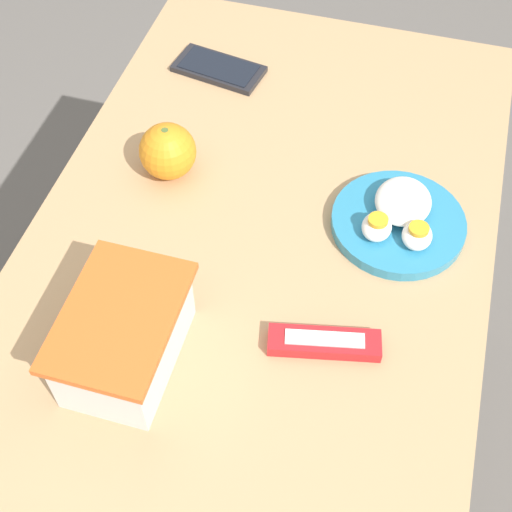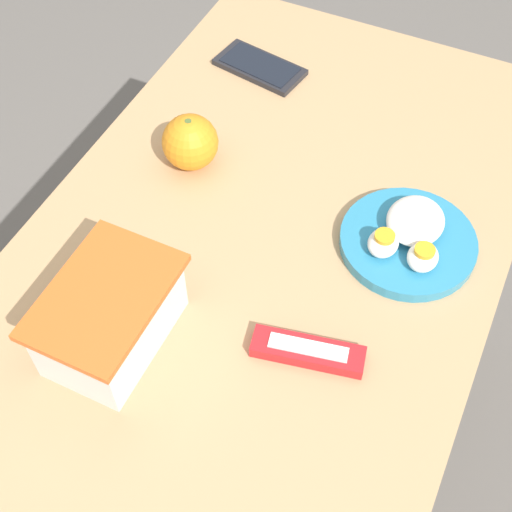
% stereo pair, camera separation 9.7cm
% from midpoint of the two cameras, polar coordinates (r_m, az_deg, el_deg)
% --- Properties ---
extents(ground_plane, '(10.00, 10.00, 0.00)m').
position_cam_midpoint_polar(ground_plane, '(1.67, 1.73, -15.73)').
color(ground_plane, '#66605B').
extents(table, '(1.16, 0.66, 0.75)m').
position_cam_midpoint_polar(table, '(1.08, 2.58, -2.97)').
color(table, tan).
rests_on(table, ground_plane).
extents(food_container, '(0.19, 0.13, 0.10)m').
position_cam_midpoint_polar(food_container, '(0.90, -8.55, -5.23)').
color(food_container, white).
rests_on(food_container, table).
extents(orange_fruit, '(0.09, 0.09, 0.09)m').
position_cam_midpoint_polar(orange_fruit, '(1.09, -2.75, 8.93)').
color(orange_fruit, orange).
rests_on(orange_fruit, table).
extents(rice_plate, '(0.19, 0.19, 0.05)m').
position_cam_midpoint_polar(rice_plate, '(1.03, 14.79, 1.24)').
color(rice_plate, teal).
rests_on(rice_plate, table).
extents(candy_bar, '(0.07, 0.15, 0.02)m').
position_cam_midpoint_polar(candy_bar, '(0.91, 7.22, -7.79)').
color(candy_bar, red).
rests_on(candy_bar, table).
extents(cell_phone, '(0.10, 0.17, 0.01)m').
position_cam_midpoint_polar(cell_phone, '(1.29, 2.52, 14.77)').
color(cell_phone, '#232328').
rests_on(cell_phone, table).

